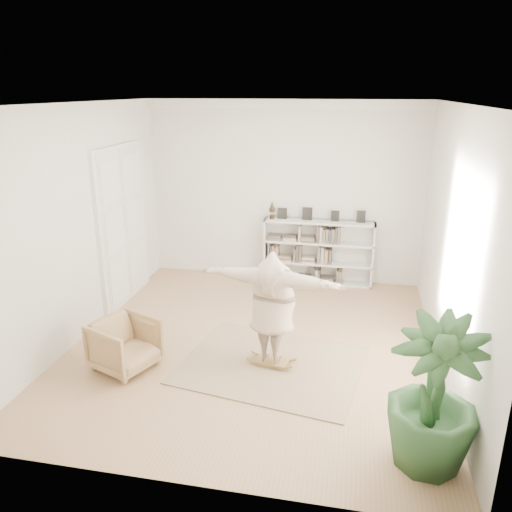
{
  "coord_description": "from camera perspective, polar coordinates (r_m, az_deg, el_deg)",
  "views": [
    {
      "loc": [
        1.38,
        -6.81,
        3.79
      ],
      "look_at": [
        -0.05,
        0.4,
        1.31
      ],
      "focal_mm": 35.0,
      "sensor_mm": 36.0,
      "label": 1
    }
  ],
  "objects": [
    {
      "name": "rug",
      "position": [
        7.37,
        1.8,
        -12.26
      ],
      "size": [
        2.79,
        2.38,
        0.02
      ],
      "primitive_type": "cube",
      "rotation": [
        0.0,
        0.0,
        -0.17
      ],
      "color": "tan",
      "rests_on": "floor"
    },
    {
      "name": "person",
      "position": [
        6.93,
        1.88,
        -5.62
      ],
      "size": [
        2.09,
        0.88,
        1.65
      ],
      "primitive_type": "imported",
      "rotation": [
        0.0,
        0.0,
        2.98
      ],
      "color": "#CAAD97",
      "rests_on": "rocker_board"
    },
    {
      "name": "houseplant",
      "position": [
        5.55,
        19.6,
        -14.73
      ],
      "size": [
        1.21,
        1.21,
        1.68
      ],
      "primitive_type": "imported",
      "rotation": [
        0.0,
        0.0,
        -0.36
      ],
      "color": "#2A5128",
      "rests_on": "floor"
    },
    {
      "name": "bookshelf",
      "position": [
        10.15,
        7.07,
        0.37
      ],
      "size": [
        2.2,
        0.35,
        1.64
      ],
      "color": "silver",
      "rests_on": "floor"
    },
    {
      "name": "doors",
      "position": [
        9.39,
        -14.99,
        3.23
      ],
      "size": [
        0.09,
        1.78,
        2.92
      ],
      "color": "white",
      "rests_on": "floor"
    },
    {
      "name": "rocker_board",
      "position": [
        7.34,
        1.8,
        -11.89
      ],
      "size": [
        0.52,
        0.36,
        0.1
      ],
      "rotation": [
        0.0,
        0.0,
        -0.17
      ],
      "color": "brown",
      "rests_on": "rug"
    },
    {
      "name": "room_shell",
      "position": [
        9.85,
        3.31,
        16.96
      ],
      "size": [
        6.0,
        6.0,
        6.0
      ],
      "color": "silver",
      "rests_on": "floor"
    },
    {
      "name": "floor",
      "position": [
        7.92,
        -0.2,
        -9.99
      ],
      "size": [
        6.0,
        6.0,
        0.0
      ],
      "primitive_type": "plane",
      "color": "#AD7D59",
      "rests_on": "ground"
    },
    {
      "name": "armchair",
      "position": [
        7.37,
        -14.76,
        -9.76
      ],
      "size": [
        1.04,
        1.03,
        0.73
      ],
      "primitive_type": "imported",
      "rotation": [
        0.0,
        0.0,
        1.18
      ],
      "color": "tan",
      "rests_on": "floor"
    }
  ]
}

